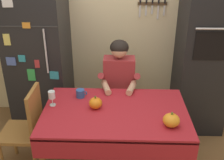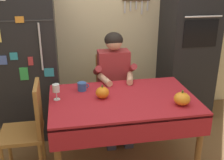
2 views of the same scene
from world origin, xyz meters
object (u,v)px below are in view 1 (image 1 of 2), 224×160
Objects in this scene: refrigerator at (40,61)px; wine_glass at (52,96)px; chair_behind_person at (119,93)px; coffee_mug at (80,93)px; pumpkin_medium at (96,103)px; seated_person at (119,84)px; pumpkin_large at (171,120)px; wall_oven at (204,50)px; dining_table at (115,119)px; chair_left_side at (27,126)px.

refrigerator reaches higher than wine_glass.
chair_behind_person reaches higher than wine_glass.
coffee_mug is 0.88× the size of pumpkin_medium.
pumpkin_medium is at bearing -112.23° from seated_person.
pumpkin_large is (0.47, -1.01, 0.29)m from chair_behind_person.
wall_oven reaches higher than pumpkin_medium.
seated_person is at bearing -162.64° from wall_oven.
seated_person is at bearing 87.19° from dining_table.
refrigerator reaches higher than seated_person.
refrigerator is 0.92m from chair_left_side.
dining_table is at bearing -3.16° from chair_left_side.
wine_glass is (-0.66, -0.51, 0.11)m from seated_person.
dining_table is at bearing -138.69° from wall_oven.
wall_oven is 2.20m from chair_left_side.
coffee_mug is 0.32m from wine_glass.
pumpkin_large is at bearing -60.36° from seated_person.
pumpkin_medium is at bearing 0.73° from chair_left_side.
pumpkin_medium is (0.76, -0.82, -0.10)m from refrigerator.
chair_behind_person is at bearing -172.73° from wall_oven.
wine_glass is (-0.63, 0.10, 0.19)m from dining_table.
wall_oven reaches higher than seated_person.
dining_table is 1.51× the size of chair_left_side.
wine_glass is at bearing -145.36° from coffee_mug.
pumpkin_medium is (-0.22, -0.55, 0.06)m from seated_person.
chair_left_side is (-0.93, -0.55, -0.23)m from seated_person.
chair_behind_person is 0.29m from seated_person.
coffee_mug is (-0.40, -0.33, 0.05)m from seated_person.
dining_table is at bearing -42.91° from refrigerator.
refrigerator is at bearing 93.38° from chair_left_side.
coffee_mug is at bearing 150.54° from pumpkin_large.
seated_person reaches higher than coffee_mug.
coffee_mug is 0.28m from pumpkin_medium.
wall_oven is 1.69× the size of seated_person.
chair_behind_person is 0.82m from pumpkin_medium.
dining_table is (0.95, -0.88, -0.24)m from refrigerator.
chair_left_side is at bearing -149.22° from seated_person.
refrigerator is 2.01m from wall_oven.
refrigerator is 1.12m from pumpkin_medium.
chair_behind_person is (0.03, 0.79, -0.14)m from dining_table.
wall_oven reaches higher than dining_table.
seated_person is 10.64× the size of coffee_mug.
seated_person is 0.52m from coffee_mug.
coffee_mug is (-0.37, 0.27, 0.13)m from dining_table.
chair_behind_person is 7.02× the size of pumpkin_medium.
wall_oven reaches higher than coffee_mug.
pumpkin_large is (0.47, -0.82, 0.06)m from seated_person.
wall_oven is 1.11m from seated_person.
dining_table is 1.51× the size of chair_behind_person.
chair_left_side is 1.45m from pumpkin_large.
refrigerator is 11.48× the size of wine_glass.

